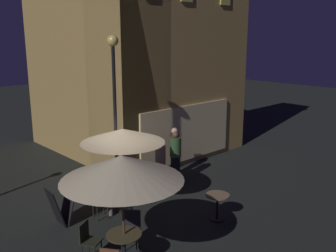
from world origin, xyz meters
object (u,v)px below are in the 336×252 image
at_px(street_lamp_near_corner, 114,91).
at_px(patron_standing_2, 160,164).
at_px(cafe_table_0, 124,192).
at_px(cafe_chair_0, 97,200).
at_px(cafe_table_2, 217,203).
at_px(menu_sandwich_board, 62,206).
at_px(cafe_table_1, 124,243).
at_px(patron_standing_3, 174,152).
at_px(patio_umbrella_1, 122,168).
at_px(cafe_chair_1, 131,226).
at_px(patron_seated_0, 102,194).
at_px(patron_standing_1, 175,158).
at_px(cafe_chair_2, 88,238).
at_px(patio_umbrella_0, 123,136).

distance_m(street_lamp_near_corner, patron_standing_2, 2.86).
relative_size(cafe_table_0, cafe_chair_0, 0.89).
bearing_deg(cafe_table_0, cafe_table_2, -53.92).
xyz_separation_m(menu_sandwich_board, cafe_table_1, (0.04, -2.67, 0.06)).
xyz_separation_m(street_lamp_near_corner, patron_standing_3, (2.59, 0.21, -2.39)).
relative_size(cafe_table_1, patio_umbrella_1, 0.31).
bearing_deg(cafe_table_2, street_lamp_near_corner, 111.83).
height_order(cafe_chair_1, patron_standing_3, patron_standing_3).
relative_size(street_lamp_near_corner, cafe_table_0, 6.09).
relative_size(menu_sandwich_board, patio_umbrella_1, 0.40).
bearing_deg(patron_standing_3, street_lamp_near_corner, 93.16).
distance_m(patio_umbrella_1, cafe_chair_0, 2.97).
relative_size(cafe_table_2, patron_seated_0, 0.61).
distance_m(menu_sandwich_board, patio_umbrella_1, 3.17).
bearing_deg(patron_standing_3, cafe_table_0, 107.97).
bearing_deg(cafe_chair_1, street_lamp_near_corner, -161.23).
height_order(cafe_table_0, patron_standing_2, patron_standing_2).
relative_size(patio_umbrella_1, cafe_chair_1, 2.77).
relative_size(cafe_table_2, patron_standing_1, 0.40).
bearing_deg(patron_standing_1, cafe_chair_1, 99.44).
xyz_separation_m(patio_umbrella_1, cafe_chair_2, (-0.43, 0.74, -1.68)).
distance_m(cafe_chair_0, patron_seated_0, 0.20).
height_order(cafe_table_2, patron_seated_0, patron_seated_0).
relative_size(street_lamp_near_corner, patio_umbrella_0, 2.02).
xyz_separation_m(patron_standing_1, patron_standing_2, (-0.71, -0.05, -0.05)).
relative_size(patio_umbrella_0, cafe_chair_0, 2.68).
xyz_separation_m(patio_umbrella_1, patron_seated_0, (0.93, 2.27, -1.56)).
bearing_deg(patron_seated_0, patron_standing_1, 17.85).
relative_size(cafe_chair_0, cafe_chair_1, 0.99).
xyz_separation_m(menu_sandwich_board, patron_standing_1, (4.15, 0.04, 0.37)).
xyz_separation_m(patio_umbrella_0, cafe_chair_1, (-1.02, -1.63, -1.66)).
height_order(menu_sandwich_board, patron_standing_1, patron_standing_1).
height_order(street_lamp_near_corner, cafe_table_0, street_lamp_near_corner).
bearing_deg(menu_sandwich_board, patron_standing_1, 3.70).
bearing_deg(patio_umbrella_0, cafe_table_2, -53.92).
bearing_deg(cafe_chair_0, cafe_chair_1, -86.98).
xyz_separation_m(cafe_chair_0, patron_seated_0, (0.13, -0.02, 0.14)).
xyz_separation_m(cafe_chair_0, cafe_chair_2, (-1.23, -1.56, 0.02)).
distance_m(patio_umbrella_1, patron_standing_2, 4.53).
relative_size(menu_sandwich_board, patron_seated_0, 0.85).
bearing_deg(cafe_table_2, cafe_chair_1, 169.80).
relative_size(patron_seated_0, patron_standing_1, 0.67).
bearing_deg(patron_seated_0, cafe_table_0, 0.00).
bearing_deg(cafe_chair_2, menu_sandwich_board, 137.94).
relative_size(patio_umbrella_0, patron_standing_1, 1.35).
distance_m(cafe_table_2, cafe_chair_2, 3.62).
distance_m(patio_umbrella_0, patron_seated_0, 1.66).
bearing_deg(cafe_chair_2, patio_umbrella_0, 94.33).
height_order(cafe_table_2, cafe_chair_2, cafe_chair_2).
bearing_deg(street_lamp_near_corner, patron_standing_2, -12.88).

